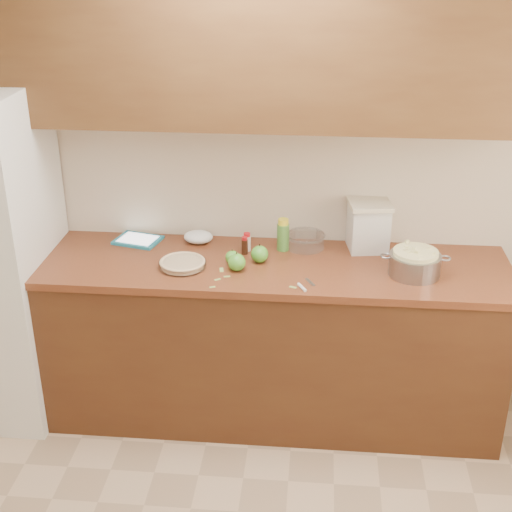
# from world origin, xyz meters

# --- Properties ---
(room_shell) EXTENTS (3.60, 3.60, 3.60)m
(room_shell) POSITION_xyz_m (0.00, 0.00, 1.30)
(room_shell) COLOR tan
(room_shell) RESTS_ON ground
(counter_run) EXTENTS (2.64, 0.68, 0.92)m
(counter_run) POSITION_xyz_m (0.00, 1.48, 0.46)
(counter_run) COLOR #4A2A15
(counter_run) RESTS_ON ground
(upper_cabinets) EXTENTS (2.60, 0.34, 0.70)m
(upper_cabinets) POSITION_xyz_m (0.00, 1.63, 1.95)
(upper_cabinets) COLOR brown
(upper_cabinets) RESTS_ON room_shell
(pie) EXTENTS (0.24, 0.24, 0.04)m
(pie) POSITION_xyz_m (-0.36, 1.38, 0.94)
(pie) COLOR silver
(pie) RESTS_ON counter_run
(colander) EXTENTS (0.35, 0.26, 0.13)m
(colander) POSITION_xyz_m (0.81, 1.41, 0.98)
(colander) COLOR gray
(colander) RESTS_ON counter_run
(flour_canister) EXTENTS (0.24, 0.24, 0.27)m
(flour_canister) POSITION_xyz_m (0.59, 1.71, 1.05)
(flour_canister) COLOR silver
(flour_canister) RESTS_ON counter_run
(tablet) EXTENTS (0.27, 0.23, 0.02)m
(tablet) POSITION_xyz_m (-0.66, 1.68, 0.93)
(tablet) COLOR teal
(tablet) RESTS_ON counter_run
(paring_knife) EXTENTS (0.09, 0.15, 0.02)m
(paring_knife) POSITION_xyz_m (0.26, 1.21, 0.93)
(paring_knife) COLOR gray
(paring_knife) RESTS_ON counter_run
(lemon_bottle) EXTENTS (0.07, 0.07, 0.18)m
(lemon_bottle) POSITION_xyz_m (0.14, 1.65, 1.00)
(lemon_bottle) COLOR #4C8C38
(lemon_bottle) RESTS_ON counter_run
(cinnamon_shaker) EXTENTS (0.04, 0.04, 0.10)m
(cinnamon_shaker) POSITION_xyz_m (-0.05, 1.62, 0.97)
(cinnamon_shaker) COLOR beige
(cinnamon_shaker) RESTS_ON counter_run
(vanilla_bottle) EXTENTS (0.03, 0.03, 0.10)m
(vanilla_bottle) POSITION_xyz_m (-0.06, 1.58, 0.97)
(vanilla_bottle) COLOR black
(vanilla_bottle) RESTS_ON counter_run
(mixing_bowl) EXTENTS (0.21, 0.21, 0.08)m
(mixing_bowl) POSITION_xyz_m (0.26, 1.69, 0.96)
(mixing_bowl) COLOR silver
(mixing_bowl) RESTS_ON counter_run
(paper_towel) EXTENTS (0.20, 0.18, 0.07)m
(paper_towel) POSITION_xyz_m (-0.33, 1.70, 0.95)
(paper_towel) COLOR white
(paper_towel) RESTS_ON counter_run
(apple_left) EXTENTS (0.07, 0.07, 0.08)m
(apple_left) POSITION_xyz_m (-0.11, 1.45, 0.96)
(apple_left) COLOR #4B9D2D
(apple_left) RESTS_ON counter_run
(apple_center) EXTENTS (0.09, 0.09, 0.10)m
(apple_center) POSITION_xyz_m (0.03, 1.48, 0.97)
(apple_center) COLOR #4B9D2D
(apple_center) RESTS_ON counter_run
(apple_front) EXTENTS (0.09, 0.09, 0.10)m
(apple_front) POSITION_xyz_m (-0.08, 1.37, 0.96)
(apple_front) COLOR #4B9D2D
(apple_front) RESTS_ON counter_run
(peel_a) EXTENTS (0.03, 0.03, 0.00)m
(peel_a) POSITION_xyz_m (-0.16, 1.26, 0.92)
(peel_a) COLOR #A3C962
(peel_a) RESTS_ON counter_run
(peel_b) EXTENTS (0.03, 0.05, 0.00)m
(peel_b) POSITION_xyz_m (-0.15, 1.37, 0.92)
(peel_b) COLOR #A3C962
(peel_b) RESTS_ON counter_run
(peel_c) EXTENTS (0.04, 0.03, 0.00)m
(peel_c) POSITION_xyz_m (0.21, 1.21, 0.92)
(peel_c) COLOR #A3C962
(peel_c) RESTS_ON counter_run
(peel_d) EXTENTS (0.03, 0.02, 0.00)m
(peel_d) POSITION_xyz_m (-0.17, 1.18, 0.92)
(peel_d) COLOR #A3C962
(peel_d) RESTS_ON counter_run
(peel_e) EXTENTS (0.03, 0.02, 0.00)m
(peel_e) POSITION_xyz_m (-0.12, 1.30, 0.92)
(peel_e) COLOR #A3C962
(peel_e) RESTS_ON counter_run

